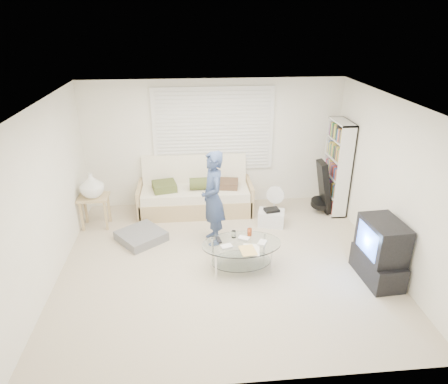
{
  "coord_description": "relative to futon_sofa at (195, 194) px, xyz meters",
  "views": [
    {
      "loc": [
        -0.5,
        -5.25,
        3.58
      ],
      "look_at": [
        0.02,
        0.3,
        1.08
      ],
      "focal_mm": 32.0,
      "sensor_mm": 36.0,
      "label": 1
    }
  ],
  "objects": [
    {
      "name": "window_blinds",
      "position": [
        0.39,
        0.32,
        1.2
      ],
      "size": [
        2.32,
        0.08,
        1.62
      ],
      "color": "silver",
      "rests_on": "ground"
    },
    {
      "name": "room_shell",
      "position": [
        0.39,
        -1.4,
        1.28
      ],
      "size": [
        5.02,
        4.52,
        2.51
      ],
      "color": "white",
      "rests_on": "ground"
    },
    {
      "name": "side_table",
      "position": [
        -1.83,
        -0.47,
        0.42
      ],
      "size": [
        0.53,
        0.42,
        1.04
      ],
      "color": "tan",
      "rests_on": "ground"
    },
    {
      "name": "storage_bin",
      "position": [
        1.37,
        -0.72,
        -0.2
      ],
      "size": [
        0.54,
        0.44,
        0.33
      ],
      "color": "white",
      "rests_on": "ground"
    },
    {
      "name": "futon_sofa",
      "position": [
        0.0,
        0.0,
        0.0
      ],
      "size": [
        2.19,
        0.88,
        1.07
      ],
      "color": "tan",
      "rests_on": "ground"
    },
    {
      "name": "bookshelf",
      "position": [
        2.71,
        -0.22,
        0.55
      ],
      "size": [
        0.28,
        0.76,
        1.8
      ],
      "color": "white",
      "rests_on": "ground"
    },
    {
      "name": "guitar_case",
      "position": [
        2.46,
        -0.31,
        0.11
      ],
      "size": [
        0.38,
        0.39,
        1.04
      ],
      "color": "black",
      "rests_on": "ground"
    },
    {
      "name": "tv_unit",
      "position": [
        2.59,
        -2.48,
        0.1
      ],
      "size": [
        0.52,
        0.89,
        0.94
      ],
      "color": "black",
      "rests_on": "ground"
    },
    {
      "name": "standing_person",
      "position": [
        0.27,
        -1.21,
        0.46
      ],
      "size": [
        0.48,
        0.65,
        1.62
      ],
      "primitive_type": "imported",
      "rotation": [
        0.0,
        0.0,
        -1.4
      ],
      "color": "navy",
      "rests_on": "ground"
    },
    {
      "name": "grey_floor_pillow",
      "position": [
        -0.97,
        -1.06,
        -0.27
      ],
      "size": [
        0.97,
        0.97,
        0.16
      ],
      "primitive_type": "cube",
      "rotation": [
        0.0,
        0.0,
        0.66
      ],
      "color": "slate",
      "rests_on": "ground"
    },
    {
      "name": "floor_fan",
      "position": [
        1.52,
        -0.26,
        -0.01
      ],
      "size": [
        0.36,
        0.24,
        0.58
      ],
      "color": "white",
      "rests_on": "ground"
    },
    {
      "name": "ground",
      "position": [
        0.39,
        -1.88,
        -0.35
      ],
      "size": [
        5.0,
        5.0,
        0.0
      ],
      "primitive_type": "plane",
      "color": "#C2B297",
      "rests_on": "ground"
    },
    {
      "name": "coffee_table",
      "position": [
        0.64,
        -2.05,
        0.01
      ],
      "size": [
        1.23,
        0.81,
        0.56
      ],
      "color": "silver",
      "rests_on": "ground"
    }
  ]
}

